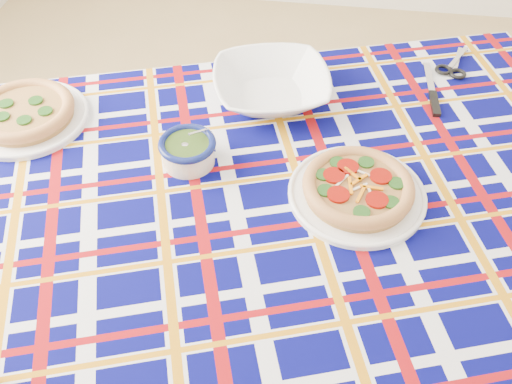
% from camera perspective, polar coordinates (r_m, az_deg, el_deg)
% --- Properties ---
extents(floor, '(4.00, 4.00, 0.00)m').
position_cam_1_polar(floor, '(2.07, 6.48, -9.17)').
color(floor, tan).
rests_on(floor, ground).
extents(dining_table, '(1.91, 1.51, 0.78)m').
position_cam_1_polar(dining_table, '(1.32, 1.14, -2.58)').
color(dining_table, brown).
rests_on(dining_table, floor).
extents(tablecloth, '(1.95, 1.56, 0.11)m').
position_cam_1_polar(tablecloth, '(1.30, 1.16, -1.84)').
color(tablecloth, '#040551').
rests_on(tablecloth, dining_table).
extents(main_focaccia_plate, '(0.42, 0.42, 0.06)m').
position_cam_1_polar(main_focaccia_plate, '(1.25, 10.18, 0.48)').
color(main_focaccia_plate, '#A06F38').
rests_on(main_focaccia_plate, tablecloth).
extents(pesto_bowl, '(0.17, 0.17, 0.08)m').
position_cam_1_polar(pesto_bowl, '(1.31, -6.84, 4.25)').
color(pesto_bowl, '#22390F').
rests_on(pesto_bowl, tablecloth).
extents(serving_bowl, '(0.37, 0.37, 0.07)m').
position_cam_1_polar(serving_bowl, '(1.50, 1.55, 10.54)').
color(serving_bowl, white).
rests_on(serving_bowl, tablecloth).
extents(second_focaccia_plate, '(0.42, 0.42, 0.06)m').
position_cam_1_polar(second_focaccia_plate, '(1.54, -22.11, 7.45)').
color(second_focaccia_plate, '#A06F38').
rests_on(second_focaccia_plate, tablecloth).
extents(table_knife, '(0.03, 0.25, 0.01)m').
position_cam_1_polar(table_knife, '(1.65, 16.98, 10.80)').
color(table_knife, silver).
rests_on(table_knife, tablecloth).
extents(kitchen_scissors, '(0.15, 0.21, 0.02)m').
position_cam_1_polar(kitchen_scissors, '(1.75, 19.52, 12.50)').
color(kitchen_scissors, silver).
rests_on(kitchen_scissors, tablecloth).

